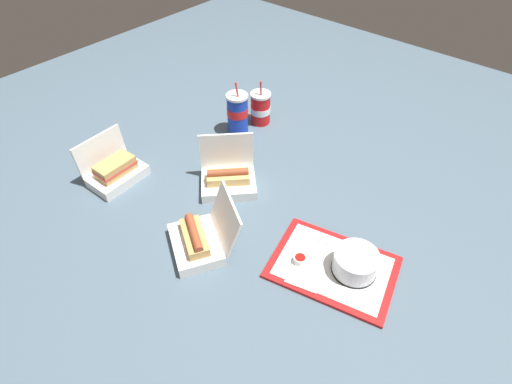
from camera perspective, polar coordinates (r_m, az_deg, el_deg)
The scene contains 11 objects.
ground_plane at distance 1.44m, azimuth -0.07°, elevation -1.10°, with size 3.20×3.20×0.00m, color #4C6070.
food_tray at distance 1.27m, azimuth 10.94°, elevation -10.51°, with size 0.42×0.34×0.01m.
cake_container at distance 1.24m, azimuth 14.02°, elevation -9.84°, with size 0.14×0.14×0.07m.
ketchup_cup at distance 1.24m, azimuth 6.29°, elevation -9.56°, with size 0.04×0.04×0.02m.
napkin_stack at distance 1.23m, azimuth 7.11°, elevation -11.63°, with size 0.10×0.10×0.00m, color white.
plastic_fork at distance 1.32m, azimuth 8.32°, elevation -6.49°, with size 0.11×0.01×0.01m, color white.
clamshell_hotdog_center at distance 1.47m, azimuth -3.98°, elevation 1.97°, with size 0.25×0.25×0.19m.
clamshell_sandwich_front at distance 1.58m, azimuth -19.46°, elevation 2.90°, with size 0.16×0.21×0.17m.
clamshell_hotdog_left at distance 1.28m, azimuth -8.05°, elevation -6.77°, with size 0.27×0.27×0.18m.
soda_cup_corner at distance 1.72m, azimuth -2.65°, elevation 11.21°, with size 0.09×0.09×0.24m.
soda_cup_right at distance 1.79m, azimuth 0.65°, elevation 11.90°, with size 0.09×0.09×0.20m.
Camera 1 is at (0.66, -0.77, 1.02)m, focal length 28.00 mm.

